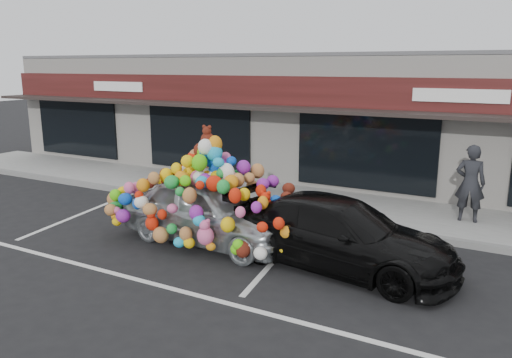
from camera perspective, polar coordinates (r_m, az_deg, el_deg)
The scene contains 10 objects.
ground at distance 12.05m, azimuth -9.73°, elevation -6.36°, with size 90.00×90.00×0.00m, color black.
shop_building at distance 18.81m, azimuth 6.22°, elevation 7.42°, with size 24.00×7.20×4.31m.
sidewalk at distance 15.22m, azimuth -0.41°, elevation -1.80°, with size 26.00×3.00×0.15m, color gray.
kerb at distance 13.97m, azimuth -3.40°, elevation -3.16°, with size 26.00×0.18×0.16m, color slate.
parking_stripe_left at distance 14.31m, azimuth -19.38°, elevation -3.80°, with size 0.12×4.40×0.01m, color silver.
parking_stripe_mid at distance 10.80m, azimuth 2.84°, elevation -8.47°, with size 0.12×4.40×0.01m, color silver.
lane_line at distance 9.22m, azimuth -8.76°, elevation -12.49°, with size 14.00×0.12×0.01m, color silver.
toy_car at distance 11.25m, azimuth -5.34°, elevation -2.75°, with size 3.13×4.72×2.68m.
black_sedan at distance 10.04m, azimuth 9.51°, elevation -6.20°, with size 4.69×1.91×1.36m, color black.
pedestrian_a at distance 13.28m, azimuth 23.29°, elevation -0.45°, with size 0.70×0.46×1.92m, color #222328.
Camera 1 is at (7.15, -8.87, 3.94)m, focal length 35.00 mm.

